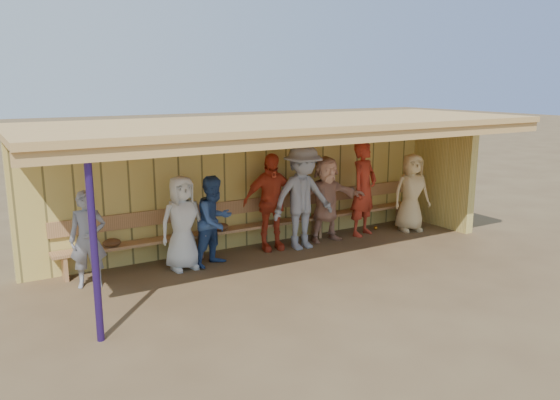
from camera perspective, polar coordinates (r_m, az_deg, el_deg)
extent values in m
plane|color=brown|center=(9.76, 1.05, -6.41)|extent=(90.00, 90.00, 0.00)
imported|color=gray|center=(8.87, -19.44, -3.91)|extent=(0.64, 0.52, 1.52)
imported|color=silver|center=(9.30, -10.16, -2.38)|extent=(0.81, 0.55, 1.61)
imported|color=#2E497F|center=(9.42, -6.85, -2.18)|extent=(0.93, 0.84, 1.57)
imported|color=red|center=(10.21, -0.99, -0.21)|extent=(1.13, 0.60, 1.84)
imported|color=gray|center=(10.27, 2.38, 0.29)|extent=(1.29, 0.75, 1.99)
imported|color=tan|center=(10.84, 4.84, 0.12)|extent=(1.63, 0.67, 1.71)
imported|color=#AB2D1B|center=(11.32, 8.74, 1.16)|extent=(0.83, 0.68, 1.95)
imported|color=#DFBC7D|center=(11.89, 13.57, 0.77)|extent=(0.92, 0.73, 1.66)
cube|color=#D8BC5C|center=(10.59, -2.75, 1.78)|extent=(8.60, 0.20, 2.40)
cube|color=#D8BC5C|center=(12.44, 16.68, 2.84)|extent=(0.20, 1.62, 2.40)
cube|color=tan|center=(9.27, 1.11, 8.09)|extent=(8.80, 3.20, 0.10)
cube|color=tan|center=(8.05, 6.75, 6.45)|extent=(8.80, 0.10, 0.18)
cube|color=tan|center=(7.98, -22.93, 5.45)|extent=(0.08, 3.00, 0.16)
cube|color=tan|center=(8.16, -16.29, 6.06)|extent=(0.08, 3.00, 0.16)
cube|color=tan|center=(8.44, -10.01, 6.55)|extent=(0.08, 3.00, 0.16)
cube|color=tan|center=(8.82, -4.19, 6.94)|extent=(0.08, 3.00, 0.16)
cube|color=tan|center=(9.28, 1.11, 7.23)|extent=(0.08, 3.00, 0.16)
cube|color=tan|center=(9.81, 5.88, 7.44)|extent=(0.08, 3.00, 0.16)
cube|color=tan|center=(10.40, 10.14, 7.58)|extent=(0.08, 3.00, 0.16)
cube|color=tan|center=(11.04, 13.92, 7.67)|extent=(0.08, 3.00, 0.16)
cube|color=tan|center=(11.72, 17.28, 7.73)|extent=(0.08, 3.00, 0.16)
cylinder|color=navy|center=(6.86, -18.86, -4.68)|extent=(0.09, 0.09, 2.40)
cube|color=tan|center=(10.51, -1.97, -2.62)|extent=(7.60, 0.32, 0.05)
cube|color=tan|center=(10.56, -2.40, -0.46)|extent=(7.60, 0.04, 0.26)
cube|color=tan|center=(9.48, -21.57, -6.60)|extent=(0.06, 0.29, 0.40)
cube|color=tan|center=(10.05, -8.46, -4.80)|extent=(0.06, 0.29, 0.40)
cube|color=tan|center=(11.22, 3.85, -2.87)|extent=(0.06, 0.29, 0.40)
cube|color=tan|center=(12.64, 12.52, -1.42)|extent=(0.06, 0.29, 0.40)
cylinder|color=#C75B17|center=(12.48, 13.36, -0.69)|extent=(0.13, 0.41, 0.80)
sphere|color=orange|center=(11.94, 9.96, -2.90)|extent=(0.08, 0.08, 0.08)
ellipsoid|color=#593319|center=(9.47, -17.17, -4.28)|extent=(0.30, 0.24, 0.14)
ellipsoid|color=#593319|center=(9.79, -10.33, -3.38)|extent=(0.30, 0.24, 0.14)
ellipsoid|color=#593319|center=(10.07, -6.20, -2.81)|extent=(0.30, 0.24, 0.14)
cylinder|color=#7EC160|center=(11.10, 3.11, -1.12)|extent=(0.07, 0.07, 0.22)
cylinder|color=orange|center=(11.88, 8.54, -0.34)|extent=(0.07, 0.07, 0.22)
cylinder|color=#95DA6D|center=(12.34, 14.25, -2.26)|extent=(0.07, 0.07, 0.22)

